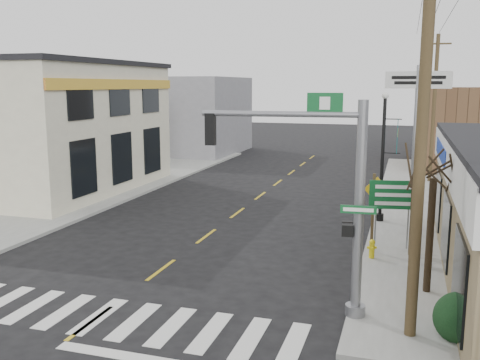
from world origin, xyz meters
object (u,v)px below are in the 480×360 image
(guide_sign, at_px, (393,203))
(utility_pole_near, at_px, (423,112))
(bare_tree, at_px, (435,157))
(lamp_post, at_px, (384,147))
(fire_hydrant, at_px, (372,248))
(utility_pole_far, at_px, (434,107))
(traffic_signal_pole, at_px, (333,185))
(dance_center_sign, at_px, (417,99))

(guide_sign, distance_m, utility_pole_near, 6.94)
(bare_tree, bearing_deg, guide_sign, 108.57)
(lamp_post, height_order, bare_tree, lamp_post)
(guide_sign, height_order, bare_tree, bare_tree)
(utility_pole_near, bearing_deg, fire_hydrant, 104.89)
(lamp_post, bearing_deg, bare_tree, -89.10)
(utility_pole_near, distance_m, utility_pole_far, 21.21)
(guide_sign, relative_size, utility_pole_far, 0.32)
(bare_tree, relative_size, utility_pole_near, 0.48)
(fire_hydrant, distance_m, utility_pole_near, 7.27)
(fire_hydrant, bearing_deg, utility_pole_far, 81.54)
(guide_sign, bearing_deg, lamp_post, 86.66)
(fire_hydrant, height_order, lamp_post, lamp_post)
(lamp_post, relative_size, utility_pole_far, 0.63)
(bare_tree, xyz_separation_m, utility_pole_far, (0.70, 18.29, 0.61))
(traffic_signal_pole, relative_size, utility_pole_near, 0.55)
(traffic_signal_pole, distance_m, lamp_post, 9.90)
(traffic_signal_pole, bearing_deg, utility_pole_near, -23.89)
(guide_sign, distance_m, dance_center_sign, 9.75)
(lamp_post, distance_m, utility_pole_near, 10.80)
(bare_tree, relative_size, utility_pole_far, 0.56)
(traffic_signal_pole, distance_m, utility_pole_near, 2.74)
(fire_hydrant, relative_size, utility_pole_near, 0.06)
(traffic_signal_pole, bearing_deg, utility_pole_far, 76.99)
(traffic_signal_pole, xyz_separation_m, utility_pole_far, (3.09, 20.48, 1.10))
(fire_hydrant, distance_m, utility_pole_far, 16.45)
(utility_pole_near, relative_size, utility_pole_far, 1.16)
(dance_center_sign, height_order, bare_tree, dance_center_sign)
(guide_sign, xyz_separation_m, utility_pole_near, (0.63, -6.07, 3.30))
(traffic_signal_pole, bearing_deg, fire_hydrant, 76.55)
(traffic_signal_pole, bearing_deg, dance_center_sign, 77.61)
(fire_hydrant, relative_size, utility_pole_far, 0.07)
(bare_tree, xyz_separation_m, utility_pole_near, (-0.44, -2.87, 1.32))
(bare_tree, bearing_deg, dance_center_sign, 91.62)
(lamp_post, relative_size, dance_center_sign, 0.81)
(dance_center_sign, bearing_deg, traffic_signal_pole, -86.76)
(lamp_post, xyz_separation_m, bare_tree, (1.58, -7.69, 0.64))
(fire_hydrant, relative_size, lamp_post, 0.12)
(guide_sign, xyz_separation_m, bare_tree, (1.08, -3.20, 1.99))
(traffic_signal_pole, xyz_separation_m, lamp_post, (0.81, 9.87, -0.15))
(guide_sign, bearing_deg, traffic_signal_pole, -113.54)
(fire_hydrant, height_order, bare_tree, bare_tree)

